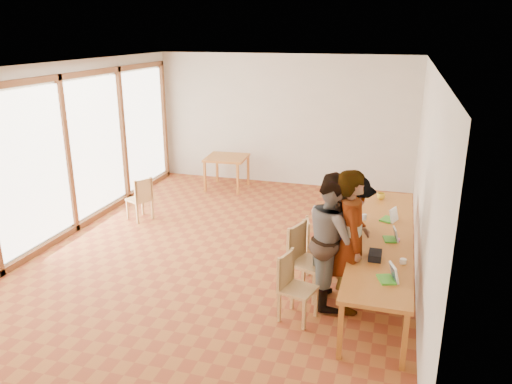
# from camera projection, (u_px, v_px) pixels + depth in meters

# --- Properties ---
(ground) EXTENTS (8.00, 8.00, 0.00)m
(ground) POSITION_uv_depth(u_px,v_px,m) (228.00, 249.00, 8.35)
(ground) COLOR #A55927
(ground) RESTS_ON ground
(wall_back) EXTENTS (6.00, 0.10, 3.00)m
(wall_back) POSITION_uv_depth(u_px,v_px,m) (284.00, 120.00, 11.53)
(wall_back) COLOR beige
(wall_back) RESTS_ON ground
(wall_front) EXTENTS (6.00, 0.10, 3.00)m
(wall_front) POSITION_uv_depth(u_px,v_px,m) (68.00, 278.00, 4.23)
(wall_front) COLOR beige
(wall_front) RESTS_ON ground
(wall_right) EXTENTS (0.10, 8.00, 3.00)m
(wall_right) POSITION_uv_depth(u_px,v_px,m) (425.00, 178.00, 7.08)
(wall_right) COLOR beige
(wall_right) RESTS_ON ground
(window_wall) EXTENTS (0.10, 8.00, 3.00)m
(window_wall) POSITION_uv_depth(u_px,v_px,m) (66.00, 150.00, 8.67)
(window_wall) COLOR white
(window_wall) RESTS_ON ground
(ceiling) EXTENTS (6.00, 8.00, 0.04)m
(ceiling) POSITION_uv_depth(u_px,v_px,m) (224.00, 64.00, 7.41)
(ceiling) COLOR white
(ceiling) RESTS_ON wall_back
(communal_table) EXTENTS (0.80, 4.00, 0.75)m
(communal_table) POSITION_uv_depth(u_px,v_px,m) (383.00, 238.00, 7.05)
(communal_table) COLOR #BE652A
(communal_table) RESTS_ON ground
(side_table) EXTENTS (0.90, 0.90, 0.75)m
(side_table) POSITION_uv_depth(u_px,v_px,m) (227.00, 160.00, 11.37)
(side_table) COLOR #BE652A
(side_table) RESTS_ON ground
(chair_near) EXTENTS (0.50, 0.50, 0.46)m
(chair_near) POSITION_uv_depth(u_px,v_px,m) (292.00, 279.00, 6.23)
(chair_near) COLOR #E2B471
(chair_near) RESTS_ON ground
(chair_mid) EXTENTS (0.59, 0.59, 0.53)m
(chair_mid) POSITION_uv_depth(u_px,v_px,m) (303.00, 252.00, 6.81)
(chair_mid) COLOR #E2B471
(chair_mid) RESTS_ON ground
(chair_far) EXTENTS (0.47, 0.47, 0.44)m
(chair_far) POSITION_uv_depth(u_px,v_px,m) (313.00, 240.00, 7.46)
(chair_far) COLOR #E2B471
(chair_far) RESTS_ON ground
(chair_empty) EXTENTS (0.48, 0.48, 0.42)m
(chair_empty) POSITION_uv_depth(u_px,v_px,m) (345.00, 213.00, 8.61)
(chair_empty) COLOR #E2B471
(chair_empty) RESTS_ON ground
(chair_spare) EXTENTS (0.53, 0.53, 0.45)m
(chair_spare) POSITION_uv_depth(u_px,v_px,m) (141.00, 195.00, 9.47)
(chair_spare) COLOR #E2B471
(chair_spare) RESTS_ON ground
(person_near) EXTENTS (0.57, 0.76, 1.89)m
(person_near) POSITION_uv_depth(u_px,v_px,m) (351.00, 241.00, 6.34)
(person_near) COLOR gray
(person_near) RESTS_ON ground
(person_mid) EXTENTS (0.92, 1.04, 1.80)m
(person_mid) POSITION_uv_depth(u_px,v_px,m) (334.00, 239.00, 6.51)
(person_mid) COLOR gray
(person_mid) RESTS_ON ground
(person_far) EXTENTS (0.63, 1.05, 1.60)m
(person_far) POSITION_uv_depth(u_px,v_px,m) (352.00, 230.00, 7.05)
(person_far) COLOR gray
(person_far) RESTS_ON ground
(laptop_near) EXTENTS (0.27, 0.29, 0.20)m
(laptop_near) POSITION_uv_depth(u_px,v_px,m) (390.00, 276.00, 5.74)
(laptop_near) COLOR green
(laptop_near) RESTS_ON communal_table
(laptop_mid) EXTENTS (0.23, 0.25, 0.18)m
(laptop_mid) POSITION_uv_depth(u_px,v_px,m) (393.00, 237.00, 6.83)
(laptop_mid) COLOR green
(laptop_mid) RESTS_ON communal_table
(laptop_far) EXTENTS (0.29, 0.30, 0.21)m
(laptop_far) POSITION_uv_depth(u_px,v_px,m) (391.00, 217.00, 7.52)
(laptop_far) COLOR green
(laptop_far) RESTS_ON communal_table
(yellow_mug) EXTENTS (0.18, 0.18, 0.11)m
(yellow_mug) POSITION_uv_depth(u_px,v_px,m) (381.00, 196.00, 8.48)
(yellow_mug) COLOR gold
(yellow_mug) RESTS_ON communal_table
(green_bottle) EXTENTS (0.07, 0.07, 0.28)m
(green_bottle) POSITION_uv_depth(u_px,v_px,m) (358.00, 233.00, 6.75)
(green_bottle) COLOR #176B38
(green_bottle) RESTS_ON communal_table
(clear_glass) EXTENTS (0.07, 0.07, 0.09)m
(clear_glass) POSITION_uv_depth(u_px,v_px,m) (364.00, 217.00, 7.57)
(clear_glass) COLOR silver
(clear_glass) RESTS_ON communal_table
(condiment_cup) EXTENTS (0.08, 0.08, 0.06)m
(condiment_cup) POSITION_uv_depth(u_px,v_px,m) (403.00, 261.00, 6.16)
(condiment_cup) COLOR white
(condiment_cup) RESTS_ON communal_table
(pink_phone) EXTENTS (0.05, 0.10, 0.01)m
(pink_phone) POSITION_uv_depth(u_px,v_px,m) (398.00, 240.00, 6.85)
(pink_phone) COLOR #E5439C
(pink_phone) RESTS_ON communal_table
(black_pouch) EXTENTS (0.16, 0.26, 0.09)m
(black_pouch) POSITION_uv_depth(u_px,v_px,m) (375.00, 255.00, 6.28)
(black_pouch) COLOR black
(black_pouch) RESTS_ON communal_table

